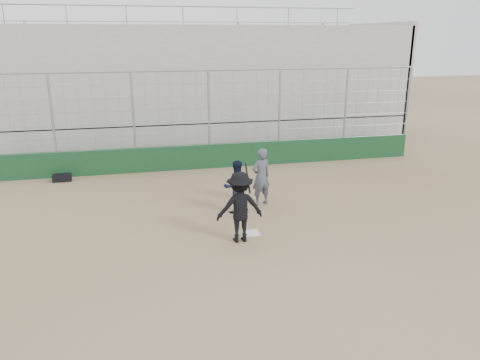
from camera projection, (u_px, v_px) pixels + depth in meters
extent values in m
plane|color=brown|center=(251.00, 233.00, 13.15)|extent=(90.00, 90.00, 0.00)
cube|color=white|center=(251.00, 233.00, 13.15)|extent=(0.44, 0.44, 0.02)
cube|color=#11361B|center=(210.00, 156.00, 19.51)|extent=(18.00, 0.25, 1.00)
cylinder|color=gray|center=(209.00, 120.00, 19.07)|extent=(0.10, 0.10, 4.00)
cylinder|color=gray|center=(407.00, 113.00, 21.00)|extent=(0.10, 0.10, 4.00)
cylinder|color=gray|center=(208.00, 70.00, 18.47)|extent=(18.00, 0.07, 0.07)
cube|color=#9D9D9D|center=(194.00, 127.00, 24.03)|extent=(20.00, 6.70, 1.60)
cube|color=#9D9D9D|center=(192.00, 69.00, 23.17)|extent=(20.00, 6.70, 4.20)
cube|color=#9D9D9D|center=(374.00, 81.00, 25.56)|extent=(0.25, 6.70, 6.10)
cylinder|color=gray|center=(183.00, 6.00, 25.17)|extent=(20.00, 0.06, 0.06)
imported|color=black|center=(240.00, 207.00, 12.43)|extent=(1.26, 0.74, 1.93)
cylinder|color=black|center=(248.00, 178.00, 12.40)|extent=(0.07, 0.57, 0.71)
imported|color=black|center=(236.00, 196.00, 14.55)|extent=(0.90, 0.75, 1.10)
sphere|color=maroon|center=(236.00, 182.00, 14.42)|extent=(0.28, 0.28, 0.28)
imported|color=#444956|center=(261.00, 180.00, 15.15)|extent=(0.80, 0.65, 1.70)
cube|color=black|center=(62.00, 178.00, 17.76)|extent=(0.68, 0.29, 0.29)
cylinder|color=black|center=(61.00, 174.00, 17.72)|extent=(0.44, 0.04, 0.04)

